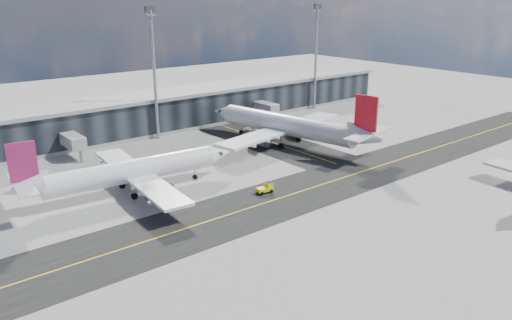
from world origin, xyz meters
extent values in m
plane|color=gray|center=(0.00, 0.00, 0.00)|extent=(300.00, 300.00, 0.00)
cube|color=black|center=(0.00, 4.00, 0.01)|extent=(180.00, 14.00, 0.02)
cube|color=black|center=(18.00, 35.00, 0.01)|extent=(14.00, 50.00, 0.02)
cube|color=yellow|center=(0.00, 4.00, 0.03)|extent=(180.00, 0.25, 0.01)
cube|color=yellow|center=(18.00, 35.00, 0.03)|extent=(0.25, 50.00, 0.01)
cube|color=black|center=(0.00, 55.00, 4.00)|extent=(150.00, 12.00, 8.00)
cube|color=gray|center=(0.00, 55.00, 8.40)|extent=(152.00, 13.00, 0.80)
cube|color=gray|center=(0.00, 55.00, 0.40)|extent=(150.00, 12.20, 0.80)
cube|color=gray|center=(-20.00, 47.00, 3.50)|extent=(3.00, 10.00, 2.40)
cylinder|color=gray|center=(-20.00, 42.00, 1.20)|extent=(0.60, 0.60, 2.40)
cube|color=gray|center=(30.00, 47.00, 3.50)|extent=(3.00, 10.00, 2.40)
cylinder|color=gray|center=(30.00, 42.00, 1.20)|extent=(0.60, 0.60, 2.40)
cylinder|color=gray|center=(0.00, 48.00, 14.00)|extent=(0.70, 0.70, 28.00)
cube|color=#2D2D30|center=(0.00, 48.00, 28.20)|extent=(2.50, 0.50, 1.40)
cylinder|color=gray|center=(50.00, 48.00, 14.00)|extent=(0.70, 0.70, 28.00)
cube|color=#2D2D30|center=(50.00, 48.00, 28.20)|extent=(2.50, 0.50, 1.40)
cylinder|color=white|center=(-19.04, 21.05, 3.76)|extent=(28.42, 6.29, 3.76)
cone|color=white|center=(-3.13, 19.61, 3.76)|extent=(5.02, 4.17, 3.76)
cone|color=white|center=(-35.42, 22.53, 4.32)|extent=(5.96, 4.25, 3.76)
cube|color=white|center=(-18.11, 20.96, 2.82)|extent=(7.56, 32.25, 0.47)
cylinder|color=#2D2D30|center=(-16.66, 26.49, 1.79)|extent=(4.13, 2.51, 2.16)
cylinder|color=#2D2D30|center=(-17.68, 15.26, 1.79)|extent=(4.13, 2.51, 2.16)
cube|color=silver|center=(-16.66, 26.49, 2.54)|extent=(1.91, 0.54, 0.75)
cube|color=silver|center=(-17.68, 15.26, 2.54)|extent=(1.91, 0.54, 0.75)
cube|color=#741C58|center=(-34.96, 22.49, 8.27)|extent=(3.97, 0.78, 5.83)
cube|color=white|center=(-35.42, 22.53, 4.89)|extent=(3.64, 11.47, 0.33)
cube|color=#2D2D30|center=(-3.60, 19.65, 4.14)|extent=(2.06, 2.23, 0.66)
cylinder|color=gray|center=(-7.81, 20.03, 1.13)|extent=(0.24, 0.24, 1.88)
cylinder|color=black|center=(-7.81, 20.03, 0.42)|extent=(0.87, 0.40, 0.85)
cylinder|color=black|center=(-19.72, 23.94, 0.52)|extent=(1.07, 0.56, 1.03)
cylinder|color=black|center=(-20.23, 18.32, 0.52)|extent=(1.07, 0.56, 1.03)
cylinder|color=white|center=(19.47, 26.15, 4.39)|extent=(10.82, 33.16, 4.39)
cone|color=white|center=(15.78, 44.44, 4.39)|extent=(5.39, 6.25, 4.39)
cone|color=white|center=(23.27, 7.31, 5.05)|extent=(5.61, 7.33, 4.39)
cube|color=white|center=(19.25, 27.22, 3.29)|extent=(37.68, 12.76, 0.55)
cylinder|color=#2D2D30|center=(12.58, 27.00, 2.09)|extent=(3.39, 5.02, 2.53)
cylinder|color=#2D2D30|center=(25.50, 29.60, 2.09)|extent=(3.39, 5.02, 2.53)
cube|color=silver|center=(12.58, 27.00, 2.96)|extent=(0.86, 2.24, 0.88)
cube|color=silver|center=(25.50, 29.60, 2.96)|extent=(0.86, 2.24, 0.88)
cube|color=red|center=(23.16, 7.85, 9.66)|extent=(1.40, 4.62, 6.81)
cube|color=white|center=(23.27, 7.31, 5.71)|extent=(13.52, 5.62, 0.38)
cube|color=#2D2D30|center=(15.89, 43.91, 4.83)|extent=(2.80, 2.63, 0.77)
cylinder|color=gray|center=(16.87, 39.06, 1.32)|extent=(0.31, 0.31, 2.20)
cylinder|color=black|center=(16.87, 39.06, 0.49)|extent=(0.57, 1.04, 0.99)
cylinder|color=black|center=(16.46, 24.42, 0.60)|extent=(0.78, 1.29, 1.21)
cylinder|color=black|center=(22.92, 25.72, 0.60)|extent=(0.78, 1.29, 1.21)
cube|color=yellow|center=(-2.41, 7.25, 0.69)|extent=(2.88, 1.58, 0.64)
cube|color=yellow|center=(-1.58, 7.16, 1.29)|extent=(1.13, 1.30, 0.83)
cube|color=black|center=(-1.58, 7.16, 1.61)|extent=(1.04, 1.24, 0.23)
cylinder|color=black|center=(-1.43, 7.75, 0.32)|extent=(0.66, 0.30, 0.64)
cylinder|color=black|center=(-1.56, 6.56, 0.32)|extent=(0.66, 0.30, 0.64)
cylinder|color=black|center=(-3.26, 7.94, 0.32)|extent=(0.66, 0.30, 0.64)
cylinder|color=black|center=(-3.38, 6.76, 0.32)|extent=(0.66, 0.30, 0.64)
imported|color=white|center=(20.40, 38.20, 0.71)|extent=(5.03, 5.47, 1.42)
camera|label=1|loc=(-51.31, -51.26, 30.87)|focal=35.00mm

